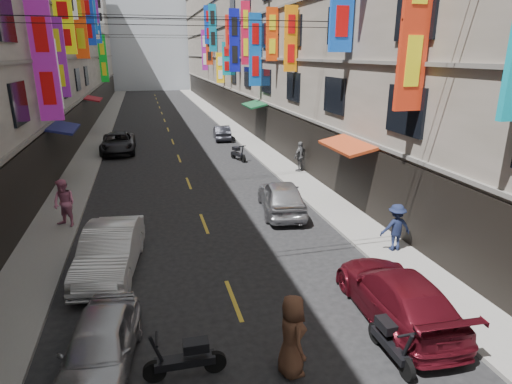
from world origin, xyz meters
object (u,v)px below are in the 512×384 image
scooter_crossing (186,359)px  car_left_mid (110,250)px  scooter_near_right (390,342)px  pedestrian_rfar (300,156)px  scooter_far_right (238,154)px  car_right_near (397,295)px  pedestrian_lfar (64,203)px  pedestrian_rnear (396,227)px  car_left_near (100,346)px  car_left_far (118,143)px  car_right_far (222,133)px  pedestrian_crossing (292,336)px  car_right_mid (281,196)px

scooter_crossing → car_left_mid: 5.70m
scooter_near_right → pedestrian_rfar: (3.62, 15.78, 0.56)m
scooter_far_right → car_right_near: bearing=72.9°
pedestrian_lfar → pedestrian_rnear: size_ratio=1.14×
scooter_far_right → pedestrian_rnear: bearing=81.2°
car_left_near → car_left_mid: size_ratio=0.81×
scooter_near_right → car_left_far: bearing=-74.3°
pedestrian_rfar → scooter_near_right: bearing=46.6°
scooter_near_right → scooter_far_right: (0.75, 19.81, 0.00)m
scooter_crossing → car_right_far: size_ratio=0.51×
car_left_near → car_left_far: (-0.60, 23.02, 0.06)m
pedestrian_lfar → pedestrian_rnear: pedestrian_lfar is taller
car_right_near → pedestrian_rnear: pedestrian_rnear is taller
scooter_crossing → pedestrian_rfar: pedestrian_rfar is taller
car_left_near → car_right_far: car_left_near is taller
scooter_crossing → pedestrian_crossing: 2.34m
scooter_crossing → car_right_mid: bearing=-27.8°
pedestrian_lfar → pedestrian_rfar: pedestrian_lfar is taller
pedestrian_crossing → car_left_far: bearing=8.9°
scooter_far_right → car_left_near: (-7.13, -18.56, 0.19)m
scooter_far_right → pedestrian_lfar: bearing=28.7°
scooter_far_right → car_right_mid: 10.04m
pedestrian_crossing → scooter_far_right: bearing=-10.9°
scooter_near_right → car_left_mid: car_left_mid is taller
car_left_near → pedestrian_crossing: pedestrian_crossing is taller
car_left_near → scooter_far_right: bearing=76.2°
car_left_mid → scooter_far_right: bearing=70.2°
car_left_mid → car_right_mid: 7.93m
scooter_near_right → pedestrian_rnear: (3.15, 4.91, 0.52)m
scooter_crossing → scooter_far_right: same height
scooter_far_right → pedestrian_rfar: 4.98m
car_right_mid → pedestrian_lfar: 8.92m
pedestrian_rfar → pedestrian_lfar: bearing=-5.4°
scooter_near_right → car_left_far: size_ratio=0.36×
car_right_near → pedestrian_lfar: pedestrian_lfar is taller
pedestrian_lfar → pedestrian_rfar: (12.00, 5.61, -0.08)m
car_left_mid → car_right_mid: size_ratio=1.04×
car_right_far → car_left_mid: bearing=75.3°
car_left_near → car_right_near: car_right_near is taller
pedestrian_rnear → scooter_far_right: bearing=-76.7°
car_left_far → car_right_mid: bearing=-62.2°
car_right_near → pedestrian_crossing: 3.60m
car_right_near → pedestrian_rnear: bearing=-118.0°
scooter_far_right → car_right_near: (0.27, -18.40, 0.24)m
scooter_near_right → pedestrian_lfar: size_ratio=0.94×
pedestrian_rfar → car_right_far: bearing=-107.6°
scooter_far_right → car_left_near: car_left_near is taller
car_left_mid → pedestrian_crossing: size_ratio=2.39×
car_left_near → car_right_far: 26.99m
pedestrian_rfar → scooter_far_right: bearing=-85.0°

